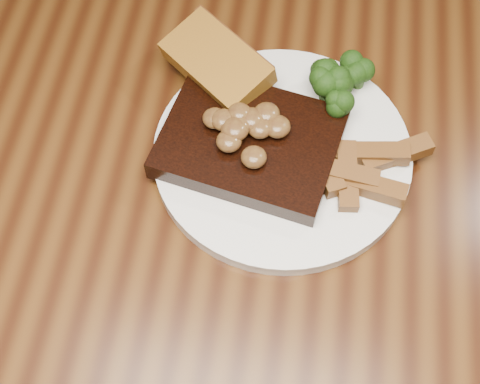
# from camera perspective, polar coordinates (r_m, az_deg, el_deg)

# --- Properties ---
(ground) EXTENTS (4.50, 4.50, 0.00)m
(ground) POSITION_cam_1_polar(r_m,az_deg,el_deg) (1.41, 0.30, -15.31)
(ground) COLOR #351B0C
(ground) RESTS_ON ground
(dining_table) EXTENTS (1.60, 0.90, 0.75)m
(dining_table) POSITION_cam_1_polar(r_m,az_deg,el_deg) (0.78, 0.51, -3.89)
(dining_table) COLOR #46270E
(dining_table) RESTS_ON ground
(plate) EXTENTS (0.33, 0.33, 0.01)m
(plate) POSITION_cam_1_polar(r_m,az_deg,el_deg) (0.72, 3.60, 3.23)
(plate) COLOR white
(plate) RESTS_ON dining_table
(steak) EXTENTS (0.20, 0.17, 0.03)m
(steak) POSITION_cam_1_polar(r_m,az_deg,el_deg) (0.71, 0.85, 4.21)
(steak) COLOR black
(steak) RESTS_ON plate
(steak_bone) EXTENTS (0.15, 0.04, 0.02)m
(steak_bone) POSITION_cam_1_polar(r_m,az_deg,el_deg) (0.68, 0.15, -0.34)
(steak_bone) COLOR beige
(steak_bone) RESTS_ON plate
(mushroom_pile) EXTENTS (0.08, 0.08, 0.03)m
(mushroom_pile) POSITION_cam_1_polar(r_m,az_deg,el_deg) (0.69, 0.85, 5.91)
(mushroom_pile) COLOR brown
(mushroom_pile) RESTS_ON steak
(garlic_bread) EXTENTS (0.13, 0.13, 0.03)m
(garlic_bread) POSITION_cam_1_polar(r_m,az_deg,el_deg) (0.76, -1.93, 9.99)
(garlic_bread) COLOR #9C671C
(garlic_bread) RESTS_ON plate
(potato_wedges) EXTENTS (0.10, 0.10, 0.02)m
(potato_wedges) POSITION_cam_1_polar(r_m,az_deg,el_deg) (0.70, 9.68, 2.11)
(potato_wedges) COLOR brown
(potato_wedges) RESTS_ON plate
(broccoli_cluster) EXTENTS (0.08, 0.08, 0.04)m
(broccoli_cluster) POSITION_cam_1_polar(r_m,az_deg,el_deg) (0.75, 7.64, 9.21)
(broccoli_cluster) COLOR #1B380C
(broccoli_cluster) RESTS_ON plate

